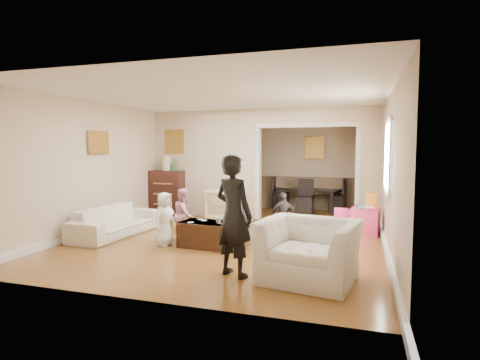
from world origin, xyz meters
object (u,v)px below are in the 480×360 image
(table_lamp, at_px, (167,163))
(play_table, at_px, (365,222))
(coffee_cup, at_px, (218,220))
(adult_person, at_px, (234,215))
(sofa, at_px, (115,221))
(armchair_front, at_px, (309,251))
(armchair_back, at_px, (225,204))
(child_toddler, at_px, (283,217))
(cyan_cup, at_px, (360,207))
(coffee_table, at_px, (214,235))
(child_kneel_a, at_px, (165,219))
(dining_table, at_px, (308,200))
(dresser, at_px, (167,193))
(child_kneel_b, at_px, (184,214))

(table_lamp, relative_size, play_table, 0.68)
(table_lamp, bearing_deg, play_table, -9.96)
(coffee_cup, relative_size, adult_person, 0.07)
(sofa, bearing_deg, adult_person, -115.50)
(armchair_front, relative_size, adult_person, 0.73)
(sofa, distance_m, play_table, 4.85)
(armchair_back, xyz_separation_m, child_toddler, (1.66, -1.54, 0.06))
(table_lamp, distance_m, cyan_cup, 4.78)
(coffee_table, relative_size, child_kneel_a, 1.23)
(table_lamp, xyz_separation_m, play_table, (4.73, -0.83, -1.05))
(sofa, relative_size, dining_table, 1.14)
(dresser, bearing_deg, armchair_front, -43.47)
(adult_person, bearing_deg, dresser, -27.02)
(armchair_front, bearing_deg, coffee_cup, 154.94)
(table_lamp, height_order, adult_person, adult_person)
(play_table, distance_m, dining_table, 2.98)
(play_table, xyz_separation_m, child_kneel_a, (-3.32, -1.93, 0.21))
(armchair_front, relative_size, child_kneel_a, 1.28)
(sofa, xyz_separation_m, coffee_table, (2.13, -0.25, -0.07))
(armchair_back, relative_size, child_toddler, 0.95)
(table_lamp, bearing_deg, coffee_table, -49.10)
(dresser, height_order, coffee_table, dresser)
(play_table, bearing_deg, armchair_front, -103.43)
(child_kneel_a, bearing_deg, play_table, -45.69)
(table_lamp, distance_m, child_kneel_a, 3.22)
(child_kneel_a, bearing_deg, adult_person, -111.21)
(dresser, distance_m, play_table, 4.82)
(sofa, distance_m, child_kneel_a, 1.35)
(dining_table, bearing_deg, cyan_cup, -50.80)
(table_lamp, bearing_deg, armchair_back, -11.09)
(coffee_cup, xyz_separation_m, child_kneel_b, (-0.80, 0.35, -0.00))
(child_toddler, bearing_deg, dining_table, -125.55)
(coffee_cup, bearing_deg, coffee_table, 153.43)
(armchair_back, bearing_deg, table_lamp, -25.05)
(table_lamp, distance_m, coffee_cup, 3.66)
(coffee_cup, height_order, child_toddler, child_toddler)
(coffee_cup, xyz_separation_m, child_kneel_a, (-0.95, -0.10, -0.01))
(sofa, bearing_deg, coffee_table, -94.06)
(coffee_table, height_order, dining_table, dining_table)
(coffee_cup, bearing_deg, child_kneel_b, 156.37)
(dresser, distance_m, coffee_table, 3.48)
(dresser, height_order, coffee_cup, dresser)
(child_toddler, bearing_deg, table_lamp, -65.29)
(child_kneel_a, bearing_deg, child_toddler, -50.57)
(sofa, xyz_separation_m, armchair_front, (3.89, -1.45, 0.10))
(coffee_table, height_order, adult_person, adult_person)
(child_toddler, bearing_deg, sofa, -26.96)
(sofa, relative_size, cyan_cup, 24.18)
(cyan_cup, distance_m, child_toddler, 1.65)
(coffee_table, xyz_separation_m, child_kneel_b, (-0.70, 0.30, 0.26))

